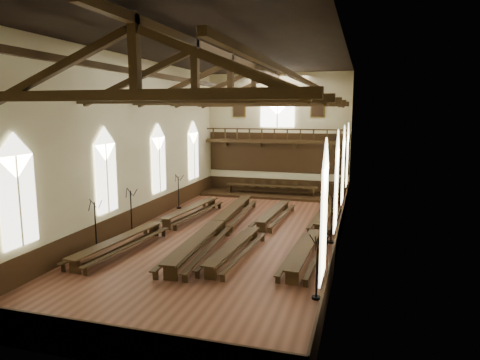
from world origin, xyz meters
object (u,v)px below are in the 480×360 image
object	(u,v)px
candelabrum_left_far	(179,198)
candelabrum_right_far	(339,201)
candelabrum_left_mid	(132,219)
candelabrum_right_mid	(331,228)
refectory_row_d	(317,230)
candelabrum_right_near	(317,280)
dais	(271,195)
refectory_row_a	(161,223)
refectory_row_b	(218,224)
candelabrum_left_near	(96,236)
refectory_row_c	(257,228)
high_table	(271,187)

from	to	relation	value
candelabrum_left_far	candelabrum_right_far	distance (m)	11.30
candelabrum_left_mid	candelabrum_right_mid	bearing A→B (deg)	6.39
refectory_row_d	candelabrum_right_near	size ratio (longest dim) A/B	5.68
candelabrum_right_mid	dais	bearing A→B (deg)	116.40
refectory_row_d	candelabrum_right_mid	xyz separation A→B (m)	(0.77, -0.51, 0.30)
refectory_row_d	dais	world-z (taller)	refectory_row_d
candelabrum_right_near	refectory_row_a	bearing A→B (deg)	146.18
dais	candelabrum_right_mid	xyz separation A→B (m)	(5.68, -11.44, 0.71)
refectory_row_b	candelabrum_left_near	xyz separation A→B (m)	(-4.79, -4.59, 0.23)
refectory_row_d	candelabrum_right_near	xyz separation A→B (m)	(0.77, -7.62, 0.24)
candelabrum_left_far	candelabrum_right_mid	world-z (taller)	candelabrum_right_mid
candelabrum_right_far	refectory_row_b	bearing A→B (deg)	-130.50
refectory_row_a	refectory_row_c	xyz separation A→B (m)	(5.50, 0.80, -0.03)
refectory_row_d	candelabrum_left_far	world-z (taller)	candelabrum_left_far
high_table	candelabrum_right_near	distance (m)	19.40
candelabrum_left_mid	high_table	bearing A→B (deg)	66.86
candelabrum_left_mid	refectory_row_d	bearing A→B (deg)	9.61
refectory_row_b	candelabrum_right_far	xyz separation A→B (m)	(6.31, 7.39, 0.20)
refectory_row_a	candelabrum_left_far	xyz separation A→B (m)	(-1.56, 5.95, 0.22)
dais	candelabrum_right_far	bearing A→B (deg)	-35.74
refectory_row_a	candelabrum_left_far	bearing A→B (deg)	104.70
candelabrum_right_near	candelabrum_right_mid	xyz separation A→B (m)	(0.00, 7.11, 0.06)
refectory_row_a	dais	distance (m)	12.76
refectory_row_b	refectory_row_d	distance (m)	5.57
refectory_row_d	candelabrum_right_near	bearing A→B (deg)	-84.23
refectory_row_a	candelabrum_left_near	xyz separation A→B (m)	(-1.56, -3.91, 0.27)
dais	candelabrum_left_mid	xyz separation A→B (m)	(-5.42, -12.68, 0.69)
refectory_row_b	refectory_row_c	xyz separation A→B (m)	(2.27, 0.12, -0.07)
dais	candelabrum_left_near	xyz separation A→B (m)	(-5.42, -16.07, 0.70)
refectory_row_a	candelabrum_right_near	xyz separation A→B (m)	(9.54, -6.39, 0.21)
candelabrum_left_near	candelabrum_right_mid	size ratio (longest dim) A/B	1.00
refectory_row_a	dais	bearing A→B (deg)	72.39
refectory_row_a	candelabrum_left_near	distance (m)	4.22
dais	high_table	bearing A→B (deg)	0.00
refectory_row_d	candelabrum_left_far	distance (m)	11.36
refectory_row_d	candelabrum_right_mid	distance (m)	0.97
refectory_row_b	candelabrum_right_far	bearing A→B (deg)	49.50
high_table	refectory_row_c	bearing A→B (deg)	-81.79
dais	candelabrum_right_far	distance (m)	7.03
high_table	candelabrum_right_mid	world-z (taller)	candelabrum_right_mid
dais	high_table	xyz separation A→B (m)	(0.00, 0.00, 0.69)
candelabrum_right_near	candelabrum_right_far	xyz separation A→B (m)	(-0.00, 14.46, 0.03)
candelabrum_left_mid	candelabrum_right_near	world-z (taller)	candelabrum_left_mid
refectory_row_a	refectory_row_b	bearing A→B (deg)	11.89
dais	candelabrum_right_mid	distance (m)	12.79
high_table	candelabrum_left_mid	size ratio (longest dim) A/B	2.88
candelabrum_left_mid	candelabrum_right_near	distance (m)	12.56
refectory_row_d	high_table	distance (m)	11.99
refectory_row_b	candelabrum_left_near	distance (m)	6.64
refectory_row_a	candelabrum_left_mid	size ratio (longest dim) A/B	5.50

